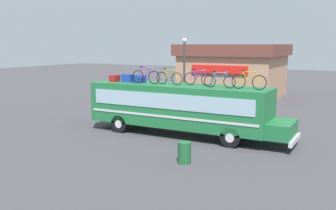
{
  "coord_description": "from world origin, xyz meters",
  "views": [
    {
      "loc": [
        9.33,
        -18.28,
        5.04
      ],
      "look_at": [
        -0.61,
        0.0,
        1.65
      ],
      "focal_mm": 39.9,
      "sensor_mm": 36.0,
      "label": 1
    }
  ],
  "objects_px": {
    "luggage_bag_1": "(114,78)",
    "rooftop_bicycle_5": "(249,81)",
    "rooftop_bicycle_1": "(146,76)",
    "rooftop_bicycle_4": "(219,81)",
    "rooftop_bicycle_2": "(169,78)",
    "luggage_bag_2": "(127,78)",
    "bus": "(181,106)",
    "rooftop_bicycle_3": "(198,78)",
    "street_lamp": "(184,73)",
    "luggage_bag_3": "(140,79)",
    "trash_bin": "(184,153)"
  },
  "relations": [
    {
      "from": "luggage_bag_1",
      "to": "rooftop_bicycle_2",
      "type": "bearing_deg",
      "value": 1.04
    },
    {
      "from": "rooftop_bicycle_3",
      "to": "rooftop_bicycle_5",
      "type": "relative_size",
      "value": 0.94
    },
    {
      "from": "rooftop_bicycle_3",
      "to": "rooftop_bicycle_4",
      "type": "xyz_separation_m",
      "value": [
        1.44,
        -0.58,
        -0.01
      ]
    },
    {
      "from": "rooftop_bicycle_4",
      "to": "luggage_bag_1",
      "type": "bearing_deg",
      "value": 178.94
    },
    {
      "from": "bus",
      "to": "rooftop_bicycle_5",
      "type": "xyz_separation_m",
      "value": [
        3.86,
        -0.19,
        1.58
      ]
    },
    {
      "from": "rooftop_bicycle_1",
      "to": "street_lamp",
      "type": "distance_m",
      "value": 4.34
    },
    {
      "from": "bus",
      "to": "rooftop_bicycle_3",
      "type": "distance_m",
      "value": 1.83
    },
    {
      "from": "rooftop_bicycle_3",
      "to": "rooftop_bicycle_5",
      "type": "distance_m",
      "value": 3.01
    },
    {
      "from": "rooftop_bicycle_1",
      "to": "rooftop_bicycle_4",
      "type": "relative_size",
      "value": 1.04
    },
    {
      "from": "luggage_bag_3",
      "to": "trash_bin",
      "type": "bearing_deg",
      "value": -41.39
    },
    {
      "from": "bus",
      "to": "rooftop_bicycle_5",
      "type": "bearing_deg",
      "value": -2.76
    },
    {
      "from": "rooftop_bicycle_1",
      "to": "rooftop_bicycle_4",
      "type": "distance_m",
      "value": 4.45
    },
    {
      "from": "bus",
      "to": "rooftop_bicycle_1",
      "type": "xyz_separation_m",
      "value": [
        -2.12,
        -0.23,
        1.59
      ]
    },
    {
      "from": "luggage_bag_1",
      "to": "rooftop_bicycle_3",
      "type": "xyz_separation_m",
      "value": [
        5.31,
        0.46,
        0.18
      ]
    },
    {
      "from": "bus",
      "to": "luggage_bag_3",
      "type": "height_order",
      "value": "luggage_bag_3"
    },
    {
      "from": "luggage_bag_1",
      "to": "luggage_bag_2",
      "type": "height_order",
      "value": "luggage_bag_2"
    },
    {
      "from": "luggage_bag_2",
      "to": "luggage_bag_3",
      "type": "height_order",
      "value": "luggage_bag_2"
    },
    {
      "from": "luggage_bag_1",
      "to": "street_lamp",
      "type": "height_order",
      "value": "street_lamp"
    },
    {
      "from": "luggage_bag_1",
      "to": "rooftop_bicycle_1",
      "type": "distance_m",
      "value": 2.31
    },
    {
      "from": "luggage_bag_1",
      "to": "luggage_bag_2",
      "type": "bearing_deg",
      "value": 10.2
    },
    {
      "from": "rooftop_bicycle_2",
      "to": "rooftop_bicycle_3",
      "type": "bearing_deg",
      "value": 13.81
    },
    {
      "from": "rooftop_bicycle_3",
      "to": "rooftop_bicycle_4",
      "type": "distance_m",
      "value": 1.55
    },
    {
      "from": "luggage_bag_3",
      "to": "rooftop_bicycle_1",
      "type": "bearing_deg",
      "value": -29.49
    },
    {
      "from": "rooftop_bicycle_2",
      "to": "street_lamp",
      "type": "distance_m",
      "value": 4.29
    },
    {
      "from": "rooftop_bicycle_5",
      "to": "trash_bin",
      "type": "bearing_deg",
      "value": -109.43
    },
    {
      "from": "luggage_bag_1",
      "to": "rooftop_bicycle_4",
      "type": "relative_size",
      "value": 0.32
    },
    {
      "from": "rooftop_bicycle_4",
      "to": "trash_bin",
      "type": "height_order",
      "value": "rooftop_bicycle_4"
    },
    {
      "from": "rooftop_bicycle_3",
      "to": "luggage_bag_1",
      "type": "bearing_deg",
      "value": -175.06
    },
    {
      "from": "rooftop_bicycle_1",
      "to": "rooftop_bicycle_3",
      "type": "height_order",
      "value": "rooftop_bicycle_1"
    },
    {
      "from": "luggage_bag_3",
      "to": "rooftop_bicycle_5",
      "type": "bearing_deg",
      "value": -2.64
    },
    {
      "from": "luggage_bag_1",
      "to": "rooftop_bicycle_4",
      "type": "height_order",
      "value": "rooftop_bicycle_4"
    },
    {
      "from": "luggage_bag_3",
      "to": "street_lamp",
      "type": "bearing_deg",
      "value": 76.83
    },
    {
      "from": "rooftop_bicycle_3",
      "to": "street_lamp",
      "type": "height_order",
      "value": "street_lamp"
    },
    {
      "from": "rooftop_bicycle_5",
      "to": "street_lamp",
      "type": "height_order",
      "value": "street_lamp"
    },
    {
      "from": "luggage_bag_2",
      "to": "rooftop_bicycle_1",
      "type": "xyz_separation_m",
      "value": [
        1.45,
        -0.26,
        0.18
      ]
    },
    {
      "from": "luggage_bag_1",
      "to": "rooftop_bicycle_5",
      "type": "bearing_deg",
      "value": -0.44
    },
    {
      "from": "bus",
      "to": "rooftop_bicycle_4",
      "type": "height_order",
      "value": "rooftop_bicycle_4"
    },
    {
      "from": "rooftop_bicycle_2",
      "to": "trash_bin",
      "type": "xyz_separation_m",
      "value": [
        3.07,
        -4.33,
        -2.75
      ]
    },
    {
      "from": "street_lamp",
      "to": "rooftop_bicycle_2",
      "type": "bearing_deg",
      "value": -75.12
    },
    {
      "from": "luggage_bag_2",
      "to": "street_lamp",
      "type": "xyz_separation_m",
      "value": [
        1.77,
        4.07,
        0.12
      ]
    },
    {
      "from": "luggage_bag_1",
      "to": "trash_bin",
      "type": "xyz_separation_m",
      "value": [
        6.79,
        -4.26,
        -2.56
      ]
    },
    {
      "from": "rooftop_bicycle_1",
      "to": "rooftop_bicycle_3",
      "type": "bearing_deg",
      "value": 10.64
    },
    {
      "from": "bus",
      "to": "luggage_bag_2",
      "type": "relative_size",
      "value": 18.09
    },
    {
      "from": "luggage_bag_2",
      "to": "rooftop_bicycle_4",
      "type": "relative_size",
      "value": 0.37
    },
    {
      "from": "luggage_bag_1",
      "to": "rooftop_bicycle_2",
      "type": "xyz_separation_m",
      "value": [
        3.72,
        0.07,
        0.19
      ]
    },
    {
      "from": "luggage_bag_2",
      "to": "bus",
      "type": "bearing_deg",
      "value": -0.48
    },
    {
      "from": "street_lamp",
      "to": "luggage_bag_1",
      "type": "bearing_deg",
      "value": -121.81
    },
    {
      "from": "bus",
      "to": "luggage_bag_1",
      "type": "height_order",
      "value": "luggage_bag_1"
    },
    {
      "from": "luggage_bag_1",
      "to": "rooftop_bicycle_2",
      "type": "distance_m",
      "value": 3.72
    },
    {
      "from": "luggage_bag_1",
      "to": "rooftop_bicycle_4",
      "type": "bearing_deg",
      "value": -1.06
    }
  ]
}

